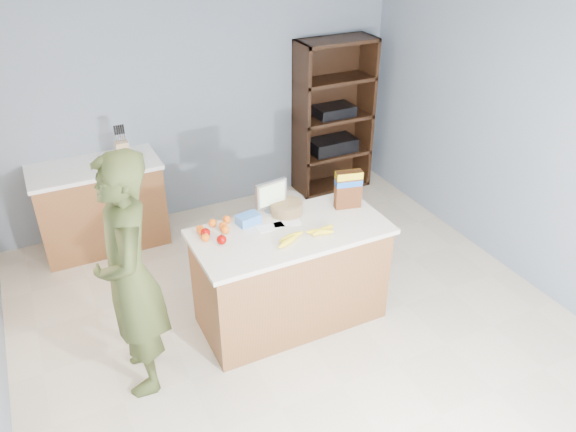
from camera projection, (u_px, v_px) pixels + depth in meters
name	position (u px, v px, depth m)	size (l,w,h in m)	color
floor	(307.00, 339.00, 4.65)	(4.50, 5.00, 0.02)	beige
walls	(311.00, 157.00, 3.81)	(4.52, 5.02, 2.51)	slate
counter_peninsula	(291.00, 279.00, 4.67)	(1.56, 0.76, 0.90)	brown
back_cabinet	(101.00, 205.00, 5.67)	(1.24, 0.62, 0.90)	brown
shelving_unit	(331.00, 119.00, 6.61)	(0.90, 0.40, 1.80)	black
person	(130.00, 278.00, 3.83)	(0.68, 0.45, 1.86)	#37401C
knife_block	(123.00, 152.00, 5.43)	(0.12, 0.10, 0.31)	tan
envelopes	(279.00, 225.00, 4.48)	(0.37, 0.16, 0.00)	white
bananas	(306.00, 235.00, 4.31)	(0.54, 0.16, 0.05)	yellow
apples	(213.00, 236.00, 4.27)	(0.15, 0.22, 0.08)	#8B0200
oranges	(215.00, 228.00, 4.39)	(0.31, 0.24, 0.06)	orange
blue_carton	(248.00, 219.00, 4.49)	(0.18, 0.12, 0.08)	blue
salad_bowl	(286.00, 206.00, 4.63)	(0.30, 0.30, 0.13)	#267219
tv	(271.00, 195.00, 4.58)	(0.28, 0.12, 0.28)	silver
cereal_box	(348.00, 187.00, 4.64)	(0.23, 0.13, 0.33)	#592B14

